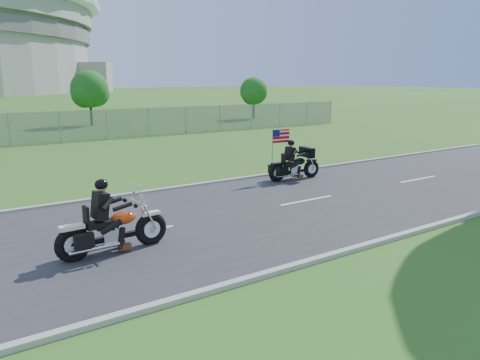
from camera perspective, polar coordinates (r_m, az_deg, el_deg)
ground at (r=13.42m, az=-4.71°, el=-5.11°), size 420.00×420.00×0.00m
road at (r=13.42m, az=-4.71°, el=-5.03°), size 120.00×8.00×0.04m
curb_north at (r=16.94m, az=-11.49°, el=-1.48°), size 120.00×0.18×0.12m
curb_south at (r=10.28m, az=6.68°, el=-10.39°), size 120.00×0.18×0.12m
tree_fence_near at (r=43.03m, az=-17.82°, el=10.27°), size 3.52×3.28×4.75m
tree_fence_far at (r=48.38m, az=1.70°, el=10.60°), size 3.08×2.87×4.20m
motorcycle_lead at (r=11.24m, az=-15.38°, el=-5.92°), size 2.71×0.71×1.82m
motorcycle_follow at (r=18.89m, az=6.65°, el=1.67°), size 2.45×0.81×2.04m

